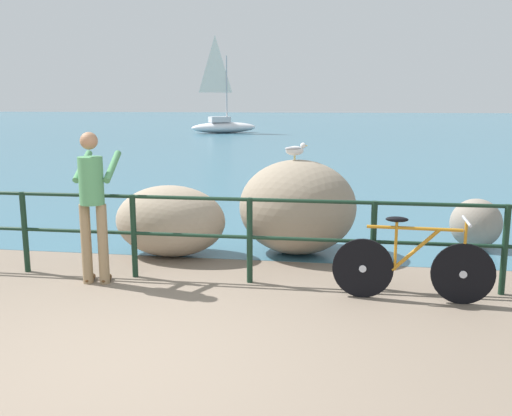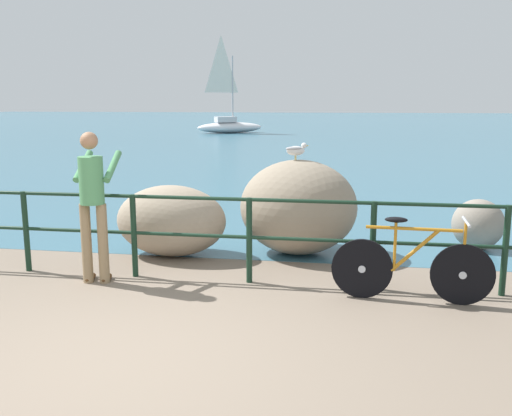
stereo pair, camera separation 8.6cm
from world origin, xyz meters
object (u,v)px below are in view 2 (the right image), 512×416
Objects in this scene: breakwater_boulder_left at (171,221)px; seagull at (296,150)px; breakwater_boulder_right at (478,224)px; person_at_railing at (93,200)px; sailboat at (229,122)px; bicycle at (412,266)px; breakwater_boulder_main at (298,207)px.

seagull is (1.68, 0.41, 0.97)m from breakwater_boulder_left.
seagull is at bearing -165.71° from breakwater_boulder_right.
sailboat is (-4.81, 30.19, -0.28)m from person_at_railing.
bicycle is 1.04× the size of breakwater_boulder_main.
bicycle is 3.67m from person_at_railing.
breakwater_boulder_right is 29.46m from sailboat.
person_at_railing is (-3.62, 0.07, 0.60)m from bicycle.
person_at_railing is at bearing -112.29° from breakwater_boulder_left.
breakwater_boulder_main is 2.21× the size of breakwater_boulder_right.
breakwater_boulder_main is 0.27× the size of sailboat.
bicycle is 31.42m from sailboat.
person_at_railing is 1.46m from breakwater_boulder_left.
breakwater_boulder_right is at bearing 14.01° from breakwater_boulder_left.
breakwater_boulder_right is at bearing -8.78° from seagull.
seagull reaches higher than breakwater_boulder_main.
bicycle is 2.24m from breakwater_boulder_main.
breakwater_boulder_right is 0.12× the size of sailboat.
breakwater_boulder_right is (4.80, 2.34, -0.63)m from person_at_railing.
breakwater_boulder_right is at bearing -102.18° from sailboat.
bicycle is 2.50m from seagull.
person_at_railing is at bearing -112.17° from sailboat.
bicycle is 0.28× the size of sailboat.
breakwater_boulder_left is at bearing -167.00° from breakwater_boulder_main.
person_at_railing is 1.16× the size of breakwater_boulder_left.
seagull is at bearing 131.80° from bicycle.
seagull is (2.20, 1.68, 0.47)m from person_at_railing.
person_at_railing is at bearing -143.33° from breakwater_boulder_main.
breakwater_boulder_left is 29.40m from sailboat.
sailboat is (-8.43, 30.26, 0.32)m from bicycle.
breakwater_boulder_right is 2.90m from seagull.
sailboat reaches higher than breakwater_boulder_right.
seagull is at bearing 13.57° from breakwater_boulder_left.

